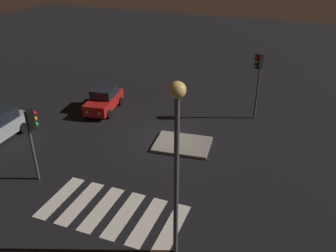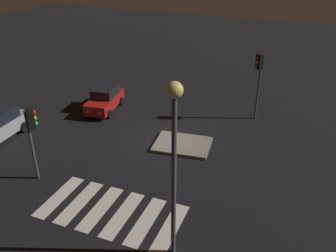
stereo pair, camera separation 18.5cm
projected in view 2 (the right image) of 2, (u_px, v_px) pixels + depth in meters
The scene contains 7 objects.
ground_plane at pixel (168, 140), 22.05m from camera, with size 80.00×80.00×0.00m, color black.
traffic_island at pixel (182, 145), 21.42m from camera, with size 3.53×2.80×0.18m.
car_red at pixel (105, 99), 25.65m from camera, with size 2.16×3.93×1.65m.
traffic_light_north at pixel (259, 71), 23.08m from camera, with size 0.54×0.53×4.56m.
traffic_light_south at pixel (31, 128), 17.28m from camera, with size 0.54×0.53×3.88m.
street_lamp at pixel (174, 145), 11.88m from camera, with size 0.56×0.56×7.21m.
crosswalk_near at pixel (111, 211), 16.29m from camera, with size 6.45×3.20×0.02m.
Camera 2 is at (7.05, -17.75, 11.05)m, focal length 38.21 mm.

